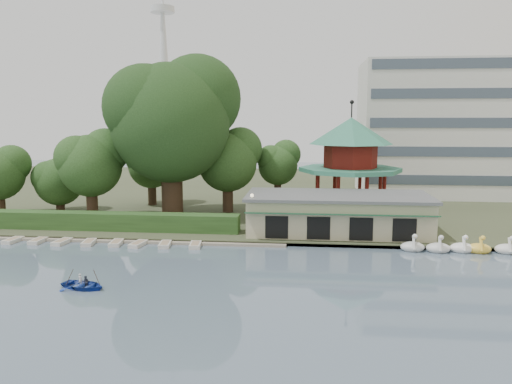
# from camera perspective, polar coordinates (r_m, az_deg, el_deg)

# --- Properties ---
(ground_plane) EXTENTS (220.00, 220.00, 0.00)m
(ground_plane) POSITION_cam_1_polar(r_m,az_deg,el_deg) (31.99, -7.11, -13.59)
(ground_plane) COLOR slate
(ground_plane) RESTS_ON ground
(shore) EXTENTS (220.00, 70.00, 0.40)m
(shore) POSITION_cam_1_polar(r_m,az_deg,el_deg) (82.01, 1.06, 0.13)
(shore) COLOR #424930
(shore) RESTS_ON ground
(embankment) EXTENTS (220.00, 0.60, 0.30)m
(embankment) POSITION_cam_1_polar(r_m,az_deg,el_deg) (48.15, -2.47, -5.80)
(embankment) COLOR gray
(embankment) RESTS_ON ground
(dock) EXTENTS (34.00, 1.60, 0.24)m
(dock) POSITION_cam_1_polar(r_m,az_deg,el_deg) (51.17, -15.96, -5.31)
(dock) COLOR gray
(dock) RESTS_ON ground
(boathouse) EXTENTS (18.60, 9.39, 3.90)m
(boathouse) POSITION_cam_1_polar(r_m,az_deg,el_deg) (51.84, 9.30, -2.38)
(boathouse) COLOR #BFB692
(boathouse) RESTS_ON shore
(pavilion) EXTENTS (12.40, 12.40, 13.50)m
(pavilion) POSITION_cam_1_polar(r_m,az_deg,el_deg) (61.26, 10.74, 4.05)
(pavilion) COLOR #BFB692
(pavilion) RESTS_ON shore
(office_building) EXTENTS (38.00, 18.00, 20.00)m
(office_building) POSITION_cam_1_polar(r_m,az_deg,el_deg) (82.07, 24.39, 6.08)
(office_building) COLOR silver
(office_building) RESTS_ON shore
(broadcast_tower) EXTENTS (8.00, 8.00, 96.00)m
(broadcast_tower) POSITION_cam_1_polar(r_m,az_deg,el_deg) (177.19, -10.51, 15.36)
(broadcast_tower) COLOR silver
(broadcast_tower) RESTS_ON ground
(hedge) EXTENTS (30.00, 2.00, 1.80)m
(hedge) POSITION_cam_1_polar(r_m,az_deg,el_deg) (55.04, -17.64, -3.17)
(hedge) COLOR #2C5021
(hedge) RESTS_ON shore
(lamp_post) EXTENTS (0.36, 0.36, 4.28)m
(lamp_post) POSITION_cam_1_polar(r_m,az_deg,el_deg) (48.94, -0.46, -1.75)
(lamp_post) COLOR black
(lamp_post) RESTS_ON shore
(big_tree) EXTENTS (15.23, 14.19, 19.10)m
(big_tree) POSITION_cam_1_polar(r_m,az_deg,el_deg) (59.22, -9.54, 8.69)
(big_tree) COLOR #3A281C
(big_tree) RESTS_ON shore
(small_trees) EXTENTS (39.14, 16.83, 10.53)m
(small_trees) POSITION_cam_1_polar(r_m,az_deg,el_deg) (63.41, -13.50, 3.09)
(small_trees) COLOR #3A281C
(small_trees) RESTS_ON shore
(swan_boats) EXTENTS (15.41, 2.02, 1.92)m
(swan_boats) POSITION_cam_1_polar(r_m,az_deg,el_deg) (49.49, 24.73, -5.89)
(swan_boats) COLOR silver
(swan_boats) RESTS_ON ground
(moored_rowboats) EXTENTS (24.68, 2.61, 0.36)m
(moored_rowboats) POSITION_cam_1_polar(r_m,az_deg,el_deg) (51.29, -19.96, -5.39)
(moored_rowboats) COLOR beige
(moored_rowboats) RESTS_ON ground
(rowboat_with_passengers) EXTENTS (5.31, 4.37, 2.01)m
(rowboat_with_passengers) POSITION_cam_1_polar(r_m,az_deg,el_deg) (37.93, -19.15, -9.67)
(rowboat_with_passengers) COLOR #1C3999
(rowboat_with_passengers) RESTS_ON ground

